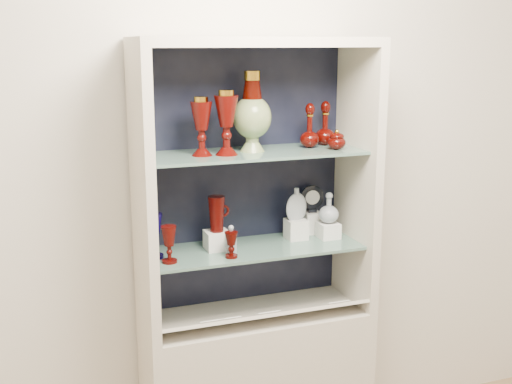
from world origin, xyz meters
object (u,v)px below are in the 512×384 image
object	(u,v)px
ruby_goblet_tall	(169,244)
pedestal_lamp_left	(202,126)
ruby_pitcher	(217,214)
ruby_decanter_b	(325,122)
cameo_medallion	(312,198)
flat_flask	(296,203)
ruby_goblet_small	(231,245)
pedestal_lamp_right	(226,123)
lidded_bowl	(337,139)
enamel_urn	(252,112)
ruby_decanter_a	(310,123)
cobalt_goblet	(153,236)
clear_square_bottle	(231,239)
clear_round_decanter	(329,208)

from	to	relation	value
ruby_goblet_tall	pedestal_lamp_left	bearing A→B (deg)	20.27
ruby_goblet_tall	ruby_pitcher	size ratio (longest dim) A/B	0.99
ruby_decanter_b	cameo_medallion	world-z (taller)	ruby_decanter_b
ruby_decanter_b	flat_flask	distance (m)	0.39
ruby_goblet_small	cameo_medallion	distance (m)	0.52
ruby_goblet_tall	flat_flask	world-z (taller)	flat_flask
pedestal_lamp_left	pedestal_lamp_right	bearing A→B (deg)	-9.76
pedestal_lamp_right	lidded_bowl	distance (m)	0.49
ruby_decanter_b	ruby_goblet_tall	xyz separation A→B (m)	(-0.75, -0.14, -0.45)
ruby_decanter_b	ruby_goblet_tall	bearing A→B (deg)	-169.49
enamel_urn	ruby_decanter_b	distance (m)	0.37
ruby_decanter_a	ruby_goblet_tall	world-z (taller)	ruby_decanter_a
enamel_urn	cameo_medallion	xyz separation A→B (m)	(0.33, 0.10, -0.42)
enamel_urn	cobalt_goblet	distance (m)	0.66
cameo_medallion	clear_square_bottle	bearing A→B (deg)	-151.91
ruby_pitcher	flat_flask	bearing A→B (deg)	-10.93
pedestal_lamp_right	ruby_goblet_small	world-z (taller)	pedestal_lamp_right
lidded_bowl	clear_square_bottle	distance (m)	0.62
flat_flask	ruby_goblet_tall	bearing A→B (deg)	-179.06
ruby_goblet_small	pedestal_lamp_right	bearing A→B (deg)	85.46
clear_square_bottle	ruby_decanter_a	bearing A→B (deg)	10.21
cobalt_goblet	clear_square_bottle	xyz separation A→B (m)	(0.32, -0.05, -0.03)
ruby_decanter_a	enamel_urn	bearing A→B (deg)	-178.86
pedestal_lamp_left	enamel_urn	world-z (taller)	enamel_urn
ruby_goblet_small	clear_square_bottle	world-z (taller)	clear_square_bottle
enamel_urn	cameo_medallion	bearing A→B (deg)	16.34
lidded_bowl	ruby_goblet_tall	world-z (taller)	lidded_bowl
pedestal_lamp_left	cobalt_goblet	size ratio (longest dim) A/B	1.27
ruby_goblet_small	clear_round_decanter	size ratio (longest dim) A/B	0.80
ruby_goblet_tall	ruby_goblet_small	distance (m)	0.26
clear_round_decanter	flat_flask	bearing A→B (deg)	165.09
lidded_bowl	clear_square_bottle	world-z (taller)	lidded_bowl
enamel_urn	flat_flask	world-z (taller)	enamel_urn
pedestal_lamp_right	flat_flask	xyz separation A→B (m)	(0.35, 0.08, -0.39)
ruby_decanter_b	clear_square_bottle	size ratio (longest dim) A/B	1.68
pedestal_lamp_right	ruby_decanter_a	xyz separation A→B (m)	(0.39, 0.05, -0.02)
ruby_decanter_b	ruby_goblet_tall	size ratio (longest dim) A/B	1.37
flat_flask	lidded_bowl	bearing A→B (deg)	-51.27
ruby_decanter_a	clear_round_decanter	size ratio (longest dim) A/B	1.60
ruby_pitcher	pedestal_lamp_left	bearing A→B (deg)	-164.18
clear_round_decanter	cameo_medallion	xyz separation A→B (m)	(-0.04, 0.10, 0.03)
enamel_urn	ruby_decanter_b	size ratio (longest dim) A/B	1.61
enamel_urn	flat_flask	xyz separation A→B (m)	(0.22, 0.04, -0.42)
ruby_decanter_a	flat_flask	size ratio (longest dim) A/B	1.45
enamel_urn	flat_flask	bearing A→B (deg)	9.07
ruby_decanter_b	ruby_pitcher	xyz separation A→B (m)	(-0.52, -0.04, -0.37)
pedestal_lamp_left	ruby_goblet_small	bearing A→B (deg)	-42.00
pedestal_lamp_right	lidded_bowl	world-z (taller)	pedestal_lamp_right
ruby_decanter_a	ruby_goblet_tall	bearing A→B (deg)	-171.67
ruby_decanter_b	clear_round_decanter	bearing A→B (deg)	-85.48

